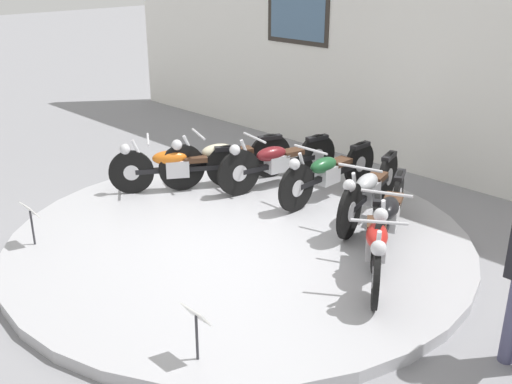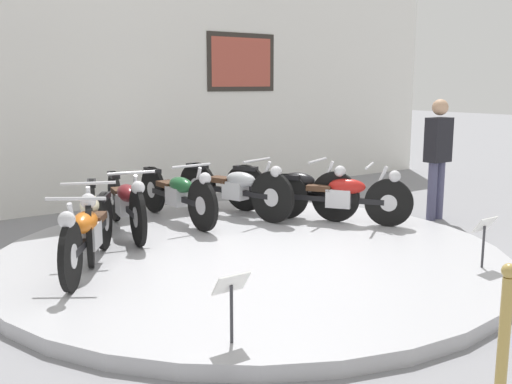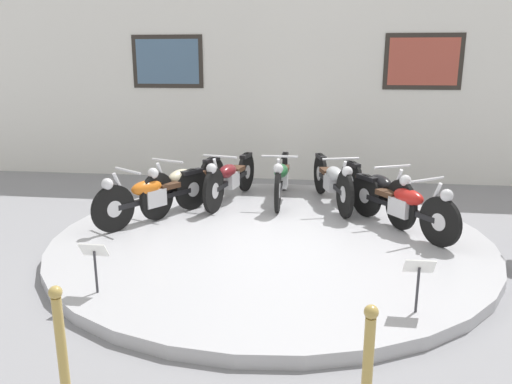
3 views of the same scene
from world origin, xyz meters
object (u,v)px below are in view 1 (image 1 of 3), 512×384
motorcycle_green (328,171)px  motorcycle_maroon (277,160)px  motorcycle_black (389,214)px  motorcycle_cream (224,158)px  motorcycle_orange (177,165)px  motorcycle_red (376,241)px  info_placard_front_left (31,215)px  info_placard_front_centre (196,322)px  motorcycle_silver (369,189)px

motorcycle_green → motorcycle_maroon: bearing=-168.2°
motorcycle_green → motorcycle_black: 1.53m
motorcycle_cream → motorcycle_black: (2.79, 0.00, -0.00)m
motorcycle_orange → motorcycle_cream: bearing=66.9°
motorcycle_green → motorcycle_red: size_ratio=1.22×
info_placard_front_left → info_placard_front_centre: same height
info_placard_front_left → info_placard_front_centre: 2.96m
motorcycle_orange → motorcycle_cream: motorcycle_cream is taller
motorcycle_silver → motorcycle_cream: bearing=-168.1°
motorcycle_green → info_placard_front_centre: 3.81m
motorcycle_maroon → motorcycle_black: size_ratio=1.07×
motorcycle_maroon → info_placard_front_left: (-0.69, -3.34, -0.03)m
motorcycle_maroon → motorcycle_black: motorcycle_black is taller
motorcycle_orange → motorcycle_red: motorcycle_orange is taller
info_placard_front_centre → motorcycle_green: bearing=112.9°
motorcycle_silver → info_placard_front_left: size_ratio=3.84×
motorcycle_orange → motorcycle_black: motorcycle_black is taller
motorcycle_silver → motorcycle_black: size_ratio=1.07×
motorcycle_orange → info_placard_front_left: (0.19, -2.23, -0.01)m
motorcycle_orange → motorcycle_silver: (2.47, 1.11, 0.02)m
motorcycle_cream → motorcycle_green: 1.53m
motorcycle_orange → motorcycle_red: 3.34m
motorcycle_green → motorcycle_orange: bearing=-142.7°
info_placard_front_left → motorcycle_red: bearing=35.3°
info_placard_front_left → motorcycle_black: bearing=45.0°
motorcycle_maroon → motorcycle_cream: bearing=-142.6°
motorcycle_cream → motorcycle_black: size_ratio=1.03×
motorcycle_silver → info_placard_front_left: bearing=-124.2°
motorcycle_maroon → info_placard_front_left: size_ratio=3.86×
info_placard_front_left → motorcycle_cream: bearing=88.3°
motorcycle_cream → info_placard_front_centre: motorcycle_cream is taller
motorcycle_red → motorcycle_maroon: bearing=155.8°
motorcycle_cream → info_placard_front_left: bearing=-91.7°
motorcycle_black → motorcycle_cream: bearing=-180.0°
motorcycle_orange → motorcycle_black: size_ratio=0.90×
motorcycle_red → motorcycle_cream: bearing=168.1°
motorcycle_cream → motorcycle_red: bearing=-11.9°
motorcycle_cream → motorcycle_green: bearing=24.2°
motorcycle_maroon → info_placard_front_centre: size_ratio=3.86×
info_placard_front_centre → info_placard_front_left: bearing=180.0°
motorcycle_orange → motorcycle_cream: size_ratio=0.88×
motorcycle_silver → info_placard_front_left: (-2.28, -3.34, -0.03)m
motorcycle_maroon → motorcycle_red: (2.47, -1.11, -0.02)m
motorcycle_orange → info_placard_front_centre: size_ratio=3.26×
motorcycle_orange → motorcycle_green: (1.67, 1.27, 0.01)m
motorcycle_green → motorcycle_red: motorcycle_green is taller
motorcycle_orange → info_placard_front_centre: (3.15, -2.23, -0.01)m
motorcycle_green → info_placard_front_centre: size_ratio=3.89×
motorcycle_orange → info_placard_front_centre: bearing=-35.3°
motorcycle_silver → motorcycle_red: bearing=-51.7°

